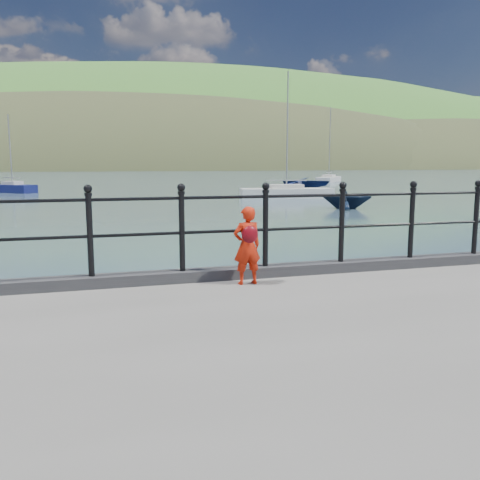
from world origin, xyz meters
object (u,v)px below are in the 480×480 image
object	(u,v)px
railing	(225,221)
sailboat_port	(13,189)
child	(247,245)
sailboat_far	(329,179)
sailboat_near	(286,193)
launch_navy	(347,196)
launch_blue	(307,182)

from	to	relation	value
railing	sailboat_port	world-z (taller)	sailboat_port
railing	child	size ratio (longest dim) A/B	17.27
railing	child	xyz separation A→B (m)	(0.21, -0.39, -0.29)
sailboat_far	sailboat_near	bearing A→B (deg)	-173.04
launch_navy	sailboat_near	size ratio (longest dim) A/B	0.29
child	sailboat_port	xyz separation A→B (m)	(-8.72, 42.27, -1.19)
railing	child	distance (m)	0.53
sailboat_near	railing	bearing A→B (deg)	-103.27
sailboat_port	sailboat_far	bearing A→B (deg)	64.86
sailboat_far	sailboat_port	world-z (taller)	sailboat_far
railing	sailboat_near	bearing A→B (deg)	67.07
launch_blue	launch_navy	xyz separation A→B (m)	(-8.57, -25.31, 0.20)
launch_navy	sailboat_far	size ratio (longest dim) A/B	0.27
child	sailboat_port	size ratio (longest dim) A/B	0.15
child	launch_navy	bearing A→B (deg)	-125.61
launch_blue	sailboat_port	world-z (taller)	sailboat_port
launch_navy	sailboat_port	size ratio (longest dim) A/B	0.40
child	sailboat_far	xyz separation A→B (m)	(28.90, 56.79, -1.19)
launch_navy	sailboat_near	xyz separation A→B (m)	(0.05, 9.53, -0.39)
launch_navy	sailboat_near	bearing A→B (deg)	34.60
launch_blue	launch_navy	distance (m)	26.72
child	launch_navy	xyz separation A→B (m)	(11.96, 19.77, -0.81)
launch_navy	sailboat_near	world-z (taller)	sailboat_near
child	sailboat_port	distance (m)	43.17
launch_blue	sailboat_near	bearing A→B (deg)	-172.72
launch_blue	child	bearing A→B (deg)	-168.84
child	launch_navy	size ratio (longest dim) A/B	0.38
launch_navy	sailboat_port	bearing A→B (deg)	77.51
railing	sailboat_port	bearing A→B (deg)	101.49
child	launch_navy	distance (m)	23.12
sailboat_far	sailboat_port	distance (m)	40.32
launch_blue	sailboat_port	bearing A→B (deg)	131.13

